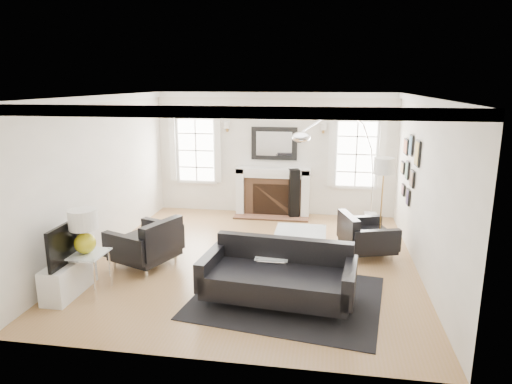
% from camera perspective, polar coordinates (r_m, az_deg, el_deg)
% --- Properties ---
extents(floor, '(6.00, 6.00, 0.00)m').
position_cam_1_polar(floor, '(8.06, -0.35, -8.45)').
color(floor, '#A07543').
rests_on(floor, ground).
extents(back_wall, '(5.50, 0.04, 2.80)m').
position_cam_1_polar(back_wall, '(10.56, 2.31, 4.76)').
color(back_wall, white).
rests_on(back_wall, floor).
extents(front_wall, '(5.50, 0.04, 2.80)m').
position_cam_1_polar(front_wall, '(4.82, -6.25, -6.24)').
color(front_wall, white).
rests_on(front_wall, floor).
extents(left_wall, '(0.04, 6.00, 2.80)m').
position_cam_1_polar(left_wall, '(8.53, -18.93, 1.87)').
color(left_wall, white).
rests_on(left_wall, floor).
extents(right_wall, '(0.04, 6.00, 2.80)m').
position_cam_1_polar(right_wall, '(7.70, 20.28, 0.55)').
color(right_wall, white).
rests_on(right_wall, floor).
extents(ceiling, '(5.50, 6.00, 0.02)m').
position_cam_1_polar(ceiling, '(7.47, -0.38, 11.87)').
color(ceiling, white).
rests_on(ceiling, back_wall).
extents(crown_molding, '(5.50, 6.00, 0.12)m').
position_cam_1_polar(crown_molding, '(7.47, -0.38, 11.41)').
color(crown_molding, white).
rests_on(crown_molding, back_wall).
extents(fireplace, '(1.70, 0.69, 1.11)m').
position_cam_1_polar(fireplace, '(10.53, 2.13, -0.03)').
color(fireplace, white).
rests_on(fireplace, floor).
extents(mantel_mirror, '(1.05, 0.07, 0.75)m').
position_cam_1_polar(mantel_mirror, '(10.48, 2.29, 6.07)').
color(mantel_mirror, black).
rests_on(mantel_mirror, back_wall).
extents(window_left, '(1.24, 0.15, 1.62)m').
position_cam_1_polar(window_left, '(10.87, -7.49, 5.22)').
color(window_left, white).
rests_on(window_left, back_wall).
extents(window_right, '(1.24, 0.15, 1.62)m').
position_cam_1_polar(window_right, '(10.45, 12.43, 4.68)').
color(window_right, white).
rests_on(window_right, back_wall).
extents(gallery_wall, '(0.04, 1.73, 1.29)m').
position_cam_1_polar(gallery_wall, '(8.91, 18.60, 3.26)').
color(gallery_wall, black).
rests_on(gallery_wall, right_wall).
extents(tv_unit, '(0.35, 1.00, 1.09)m').
position_cam_1_polar(tv_unit, '(7.27, -22.36, -9.27)').
color(tv_unit, white).
rests_on(tv_unit, floor).
extents(area_rug, '(2.89, 2.53, 0.01)m').
position_cam_1_polar(area_rug, '(6.77, 3.92, -12.95)').
color(area_rug, black).
rests_on(area_rug, floor).
extents(sofa, '(2.20, 1.18, 0.69)m').
position_cam_1_polar(sofa, '(6.50, 2.87, -10.48)').
color(sofa, black).
rests_on(sofa, floor).
extents(armchair_left, '(1.21, 1.28, 0.69)m').
position_cam_1_polar(armchair_left, '(7.88, -13.38, -6.38)').
color(armchair_left, black).
rests_on(armchair_left, floor).
extents(armchair_right, '(1.07, 1.14, 0.63)m').
position_cam_1_polar(armchair_right, '(8.35, 13.37, -5.44)').
color(armchair_right, black).
rests_on(armchair_right, floor).
extents(coffee_table, '(0.91, 0.91, 0.40)m').
position_cam_1_polar(coffee_table, '(8.30, 5.59, -5.10)').
color(coffee_table, silver).
rests_on(coffee_table, floor).
extents(side_table_left, '(0.55, 0.55, 0.60)m').
position_cam_1_polar(side_table_left, '(7.16, -20.41, -8.00)').
color(side_table_left, silver).
rests_on(side_table_left, floor).
extents(nesting_table, '(0.48, 0.41, 0.53)m').
position_cam_1_polar(nesting_table, '(6.85, 2.06, -8.81)').
color(nesting_table, silver).
rests_on(nesting_table, floor).
extents(gourd_lamp, '(0.41, 0.41, 0.66)m').
position_cam_1_polar(gourd_lamp, '(7.01, -20.74, -4.28)').
color(gourd_lamp, gold).
rests_on(gourd_lamp, side_table_left).
extents(orange_vase, '(0.10, 0.10, 0.16)m').
position_cam_1_polar(orange_vase, '(6.78, 2.08, -7.22)').
color(orange_vase, '#D44E1B').
rests_on(orange_vase, nesting_table).
extents(arc_floor_lamp, '(1.80, 1.67, 2.55)m').
position_cam_1_polar(arc_floor_lamp, '(9.36, 10.36, 3.24)').
color(arc_floor_lamp, silver).
rests_on(arc_floor_lamp, floor).
extents(stick_floor_lamp, '(0.35, 0.35, 1.74)m').
position_cam_1_polar(stick_floor_lamp, '(8.29, 15.68, 2.55)').
color(stick_floor_lamp, gold).
rests_on(stick_floor_lamp, floor).
extents(speaker_tower, '(0.28, 0.28, 1.12)m').
position_cam_1_polar(speaker_tower, '(10.34, 4.75, -0.22)').
color(speaker_tower, black).
rests_on(speaker_tower, floor).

